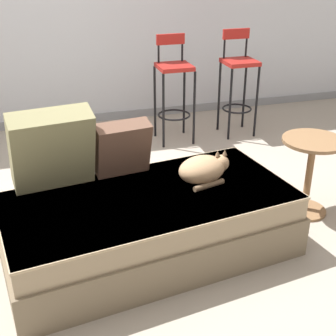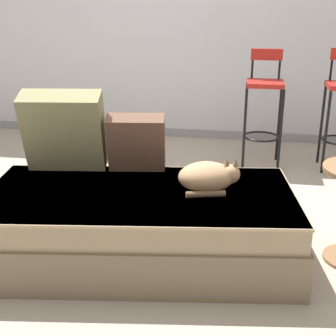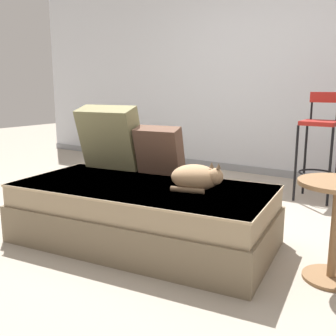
{
  "view_description": "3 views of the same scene",
  "coord_description": "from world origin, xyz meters",
  "px_view_note": "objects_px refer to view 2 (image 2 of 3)",
  "views": [
    {
      "loc": [
        -0.61,
        -2.84,
        1.81
      ],
      "look_at": [
        0.15,
        -0.3,
        0.54
      ],
      "focal_mm": 50.0,
      "sensor_mm": 36.0,
      "label": 1
    },
    {
      "loc": [
        0.58,
        -2.8,
        1.47
      ],
      "look_at": [
        0.15,
        -0.3,
        0.54
      ],
      "focal_mm": 50.0,
      "sensor_mm": 36.0,
      "label": 2
    },
    {
      "loc": [
        1.64,
        -2.48,
        1.09
      ],
      "look_at": [
        0.15,
        -0.3,
        0.54
      ],
      "focal_mm": 42.0,
      "sensor_mm": 36.0,
      "label": 3
    }
  ],
  "objects_px": {
    "throw_pillow_corner": "(64,131)",
    "cat": "(208,177)",
    "bar_stool_near_window": "(264,101)",
    "couch": "(140,224)",
    "throw_pillow_middle": "(136,143)"
  },
  "relations": [
    {
      "from": "couch",
      "to": "throw_pillow_middle",
      "type": "xyz_separation_m",
      "value": [
        -0.09,
        0.33,
        0.4
      ]
    },
    {
      "from": "couch",
      "to": "throw_pillow_middle",
      "type": "distance_m",
      "value": 0.53
    },
    {
      "from": "couch",
      "to": "cat",
      "type": "height_order",
      "value": "cat"
    },
    {
      "from": "throw_pillow_corner",
      "to": "cat",
      "type": "bearing_deg",
      "value": -11.38
    },
    {
      "from": "couch",
      "to": "throw_pillow_corner",
      "type": "distance_m",
      "value": 0.76
    },
    {
      "from": "bar_stool_near_window",
      "to": "throw_pillow_middle",
      "type": "bearing_deg",
      "value": -118.71
    },
    {
      "from": "cat",
      "to": "bar_stool_near_window",
      "type": "distance_m",
      "value": 1.77
    },
    {
      "from": "throw_pillow_corner",
      "to": "throw_pillow_middle",
      "type": "height_order",
      "value": "throw_pillow_corner"
    },
    {
      "from": "couch",
      "to": "throw_pillow_corner",
      "type": "relative_size",
      "value": 3.58
    },
    {
      "from": "cat",
      "to": "throw_pillow_corner",
      "type": "bearing_deg",
      "value": 168.62
    },
    {
      "from": "couch",
      "to": "bar_stool_near_window",
      "type": "relative_size",
      "value": 1.83
    },
    {
      "from": "couch",
      "to": "cat",
      "type": "relative_size",
      "value": 5.05
    },
    {
      "from": "throw_pillow_middle",
      "to": "cat",
      "type": "height_order",
      "value": "throw_pillow_middle"
    },
    {
      "from": "cat",
      "to": "bar_stool_near_window",
      "type": "relative_size",
      "value": 0.36
    },
    {
      "from": "bar_stool_near_window",
      "to": "couch",
      "type": "bearing_deg",
      "value": -111.65
    }
  ]
}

